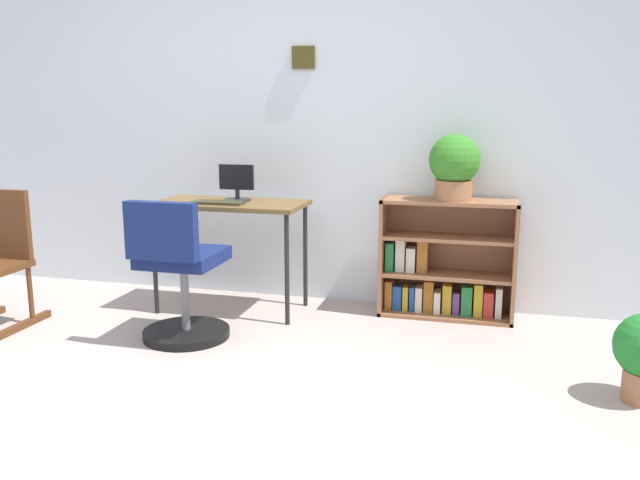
{
  "coord_description": "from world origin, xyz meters",
  "views": [
    {
      "loc": [
        1.42,
        -2.32,
        1.37
      ],
      "look_at": [
        0.48,
        1.26,
        0.61
      ],
      "focal_mm": 36.5,
      "sensor_mm": 36.0,
      "label": 1
    }
  ],
  "objects_px": {
    "desk": "(230,212)",
    "keyboard": "(218,203)",
    "bookshelf_low": "(444,265)",
    "office_chair": "(179,279)",
    "potted_plant_on_shelf": "(454,165)",
    "monitor": "(237,184)"
  },
  "relations": [
    {
      "from": "bookshelf_low",
      "to": "office_chair",
      "type": "bearing_deg",
      "value": -148.2
    },
    {
      "from": "monitor",
      "to": "office_chair",
      "type": "relative_size",
      "value": 0.28
    },
    {
      "from": "bookshelf_low",
      "to": "potted_plant_on_shelf",
      "type": "bearing_deg",
      "value": -50.95
    },
    {
      "from": "bookshelf_low",
      "to": "desk",
      "type": "bearing_deg",
      "value": -169.56
    },
    {
      "from": "monitor",
      "to": "bookshelf_low",
      "type": "relative_size",
      "value": 0.28
    },
    {
      "from": "keyboard",
      "to": "office_chair",
      "type": "relative_size",
      "value": 0.39
    },
    {
      "from": "desk",
      "to": "monitor",
      "type": "height_order",
      "value": "monitor"
    },
    {
      "from": "office_chair",
      "to": "bookshelf_low",
      "type": "relative_size",
      "value": 0.99
    },
    {
      "from": "monitor",
      "to": "potted_plant_on_shelf",
      "type": "xyz_separation_m",
      "value": [
        1.42,
        0.16,
        0.14
      ]
    },
    {
      "from": "keyboard",
      "to": "bookshelf_low",
      "type": "height_order",
      "value": "bookshelf_low"
    },
    {
      "from": "office_chair",
      "to": "monitor",
      "type": "bearing_deg",
      "value": 82.69
    },
    {
      "from": "monitor",
      "to": "keyboard",
      "type": "relative_size",
      "value": 0.72
    },
    {
      "from": "desk",
      "to": "monitor",
      "type": "xyz_separation_m",
      "value": [
        0.03,
        0.05,
        0.18
      ]
    },
    {
      "from": "keyboard",
      "to": "office_chair",
      "type": "xyz_separation_m",
      "value": [
        -0.03,
        -0.54,
        -0.38
      ]
    },
    {
      "from": "desk",
      "to": "keyboard",
      "type": "distance_m",
      "value": 0.14
    },
    {
      "from": "office_chair",
      "to": "keyboard",
      "type": "bearing_deg",
      "value": 87.25
    },
    {
      "from": "desk",
      "to": "keyboard",
      "type": "bearing_deg",
      "value": -106.06
    },
    {
      "from": "potted_plant_on_shelf",
      "to": "office_chair",
      "type": "bearing_deg",
      "value": -150.3
    },
    {
      "from": "keyboard",
      "to": "potted_plant_on_shelf",
      "type": "height_order",
      "value": "potted_plant_on_shelf"
    },
    {
      "from": "desk",
      "to": "monitor",
      "type": "distance_m",
      "value": 0.19
    },
    {
      "from": "office_chair",
      "to": "potted_plant_on_shelf",
      "type": "bearing_deg",
      "value": 29.7
    },
    {
      "from": "monitor",
      "to": "potted_plant_on_shelf",
      "type": "bearing_deg",
      "value": 6.24
    }
  ]
}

